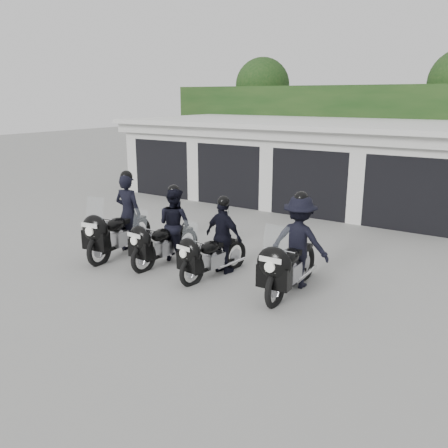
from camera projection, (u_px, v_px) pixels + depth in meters
The scene contains 7 objects.
ground at pixel (213, 265), 11.17m from camera, with size 80.00×80.00×0.00m, color gray.
garage_block at pixel (338, 165), 17.29m from camera, with size 16.40×6.80×2.96m.
background_vegetation at pixel (388, 121), 20.66m from camera, with size 20.00×3.90×5.80m.
police_bike_a at pixel (120, 222), 11.71m from camera, with size 0.92×2.45×2.14m.
police_bike_b at pixel (169, 229), 11.19m from camera, with size 0.91×2.19×1.91m.
police_bike_c at pixel (218, 241), 10.38m from camera, with size 1.06×2.08×1.82m.
police_bike_d at pixel (296, 248), 9.58m from camera, with size 1.28×2.39×2.08m.
Camera 1 is at (6.02, -8.64, 3.85)m, focal length 38.00 mm.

